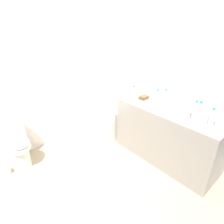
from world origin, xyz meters
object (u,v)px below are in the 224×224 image
Objects in this scene: sink_faucet at (180,106)px; drinking_glass_1 at (206,118)px; water_bottle_4 at (195,111)px; water_bottle_1 at (212,117)px; water_bottle_3 at (157,97)px; toilet_paper_roll at (7,171)px; sink_basin at (174,110)px; bathtub at (93,123)px; soap_dish at (150,102)px; toilet at (17,146)px; water_bottle_0 at (134,91)px; drinking_glass_0 at (218,123)px; water_bottle_2 at (165,98)px; water_bottle_5 at (200,110)px; amenity_basket at (144,97)px.

drinking_glass_1 is at bearing -107.84° from sink_faucet.
sink_faucet is 0.37m from water_bottle_4.
water_bottle_1 is 1.06× the size of water_bottle_3.
water_bottle_1 is 1.80× the size of toilet_paper_roll.
water_bottle_3 is (0.08, 0.35, 0.07)m from sink_basin.
sink_faucet is 2.68m from toilet_paper_roll.
sink_faucet is 1.54× the size of drinking_glass_1.
bathtub is at bearing 105.62° from water_bottle_4.
soap_dish is 0.72× the size of toilet_paper_roll.
sink_basin is 1.40× the size of water_bottle_3.
soap_dish is at bearing 56.34° from toilet.
sink_faucet is 0.78m from water_bottle_0.
toilet is at bearing 149.91° from water_bottle_3.
water_bottle_4 reaches higher than toilet.
water_bottle_1 is at bearing 119.01° from drinking_glass_0.
water_bottle_5 is at bearing -88.84° from water_bottle_2.
amenity_basket is at bearing 93.87° from water_bottle_2.
water_bottle_2 is at bearing 51.99° from toilet.
amenity_basket is at bearing -55.05° from bathtub.
water_bottle_3 reaches higher than soap_dish.
toilet_paper_roll is (-0.22, -0.06, -0.29)m from toilet.
soap_dish reaches higher than toilet_paper_roll.
drinking_glass_1 is at bearing -85.12° from sink_basin.
drinking_glass_0 is at bearing -91.93° from water_bottle_2.
water_bottle_3 is at bearing 81.44° from water_bottle_4.
water_bottle_2 is 0.39m from amenity_basket.
amenity_basket is (-0.13, 0.58, -0.00)m from sink_faucet.
water_bottle_2 reaches higher than toilet.
sink_basin is 3.04× the size of drinking_glass_1.
drinking_glass_0 is (0.04, -0.57, 0.01)m from sink_basin.
soap_dish is at bearing 131.83° from water_bottle_3.
toilet_paper_roll is (-2.03, 1.78, -0.85)m from drinking_glass_1.
water_bottle_4 is 0.16m from drinking_glass_1.
water_bottle_5 is (0.08, -0.32, 0.08)m from sink_basin.
toilet_paper_roll is (-1.99, 1.85, -0.91)m from water_bottle_1.
soap_dish is (-0.03, -0.15, -0.02)m from amenity_basket.
sink_faucet is at bearing -63.76° from bathtub.
water_bottle_5 reaches higher than drinking_glass_0.
toilet_paper_roll is (-2.07, 1.00, -0.90)m from water_bottle_3.
bathtub reaches higher than amenity_basket.
soap_dish is at bearing 105.05° from water_bottle_2.
sink_faucet is at bearing 76.86° from drinking_glass_0.
sink_faucet is 0.37m from water_bottle_3.
drinking_glass_0 reaches higher than soap_dish.
bathtub is at bearing 106.20° from drinking_glass_1.
water_bottle_3 is 2.47m from toilet_paper_roll.
water_bottle_5 is 2.92× the size of drinking_glass_0.
water_bottle_3 is 0.92m from drinking_glass_0.
drinking_glass_1 is 2.83m from toilet_paper_roll.
drinking_glass_0 is 0.62× the size of toilet_paper_roll.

